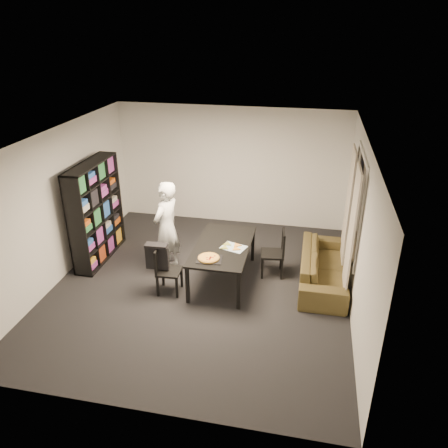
% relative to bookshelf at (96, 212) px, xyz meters
% --- Properties ---
extents(room, '(5.01, 5.51, 2.61)m').
position_rel_bookshelf_xyz_m(room, '(2.16, -0.60, 0.35)').
color(room, black).
rests_on(room, ground).
extents(window_pane, '(0.02, 1.40, 1.60)m').
position_rel_bookshelf_xyz_m(window_pane, '(4.64, -0.00, 0.55)').
color(window_pane, black).
rests_on(window_pane, room).
extents(window_frame, '(0.03, 1.52, 1.72)m').
position_rel_bookshelf_xyz_m(window_frame, '(4.64, -0.00, 0.55)').
color(window_frame, white).
rests_on(window_frame, room).
extents(curtain_left, '(0.03, 0.70, 2.25)m').
position_rel_bookshelf_xyz_m(curtain_left, '(4.56, -0.52, 0.20)').
color(curtain_left, beige).
rests_on(curtain_left, room).
extents(curtain_right, '(0.03, 0.70, 2.25)m').
position_rel_bookshelf_xyz_m(curtain_right, '(4.56, 0.52, 0.20)').
color(curtain_right, beige).
rests_on(curtain_right, room).
extents(bookshelf, '(0.35, 1.50, 1.90)m').
position_rel_bookshelf_xyz_m(bookshelf, '(0.00, 0.00, 0.00)').
color(bookshelf, black).
rests_on(bookshelf, room).
extents(dining_table, '(0.93, 1.67, 0.70)m').
position_rel_bookshelf_xyz_m(dining_table, '(2.49, -0.33, -0.32)').
color(dining_table, black).
rests_on(dining_table, room).
extents(chair_left, '(0.40, 0.40, 0.83)m').
position_rel_bookshelf_xyz_m(chair_left, '(1.60, -0.88, -0.48)').
color(chair_left, black).
rests_on(chair_left, room).
extents(chair_right, '(0.45, 0.45, 0.87)m').
position_rel_bookshelf_xyz_m(chair_right, '(3.40, 0.05, -0.46)').
color(chair_right, black).
rests_on(chair_right, room).
extents(draped_jacket, '(0.39, 0.18, 0.46)m').
position_rel_bookshelf_xyz_m(draped_jacket, '(1.49, -0.89, -0.27)').
color(draped_jacket, black).
rests_on(draped_jacket, chair_left).
extents(person, '(0.58, 0.72, 1.71)m').
position_rel_bookshelf_xyz_m(person, '(1.43, -0.18, -0.09)').
color(person, silver).
rests_on(person, room).
extents(baking_tray, '(0.43, 0.36, 0.01)m').
position_rel_bookshelf_xyz_m(baking_tray, '(2.38, -0.87, -0.25)').
color(baking_tray, black).
rests_on(baking_tray, dining_table).
extents(pepperoni_pizza, '(0.35, 0.35, 0.03)m').
position_rel_bookshelf_xyz_m(pepperoni_pizza, '(2.36, -0.86, -0.23)').
color(pepperoni_pizza, olive).
rests_on(pepperoni_pizza, dining_table).
extents(kitchen_towel, '(0.47, 0.41, 0.01)m').
position_rel_bookshelf_xyz_m(kitchen_towel, '(2.69, -0.39, -0.25)').
color(kitchen_towel, silver).
rests_on(kitchen_towel, dining_table).
extents(pizza_slices, '(0.39, 0.33, 0.01)m').
position_rel_bookshelf_xyz_m(pizza_slices, '(2.64, -0.38, -0.24)').
color(pizza_slices, '#BE8F3B').
rests_on(pizza_slices, dining_table).
extents(sofa, '(0.78, 2.00, 0.58)m').
position_rel_bookshelf_xyz_m(sofa, '(4.22, -0.03, -0.66)').
color(sofa, '#41381A').
rests_on(sofa, room).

